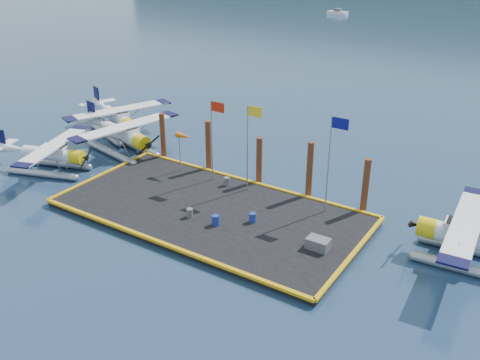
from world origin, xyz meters
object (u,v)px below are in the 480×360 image
object	(u,v)px
flagpole_red	(214,129)
windsock	(184,137)
drum_3	(190,213)
piling_3	(309,172)
seaplane_b	(124,137)
drum_1	(216,220)
piling_4	(365,188)
seaplane_c	(118,120)
piling_2	(259,162)
seaplane_a	(51,156)
drum_5	(227,181)
drum_2	(253,218)
piling_0	(163,137)
flagpole_yellow	(250,135)
seaplane_d	(471,241)
crate	(318,244)
flagpole_blue	(332,151)
piling_1	(208,147)

from	to	relation	value
flagpole_red	windsock	xyz separation A→B (m)	(-2.73, 0.00, -1.17)
drum_3	piling_3	size ratio (longest dim) A/B	0.14
seaplane_b	drum_1	world-z (taller)	seaplane_b
seaplane_b	piling_4	size ratio (longest dim) A/B	2.47
seaplane_c	windsock	size ratio (longest dim) A/B	3.06
seaplane_c	piling_2	xyz separation A→B (m)	(16.19, -2.19, 0.39)
piling_4	flagpole_red	bearing A→B (deg)	-171.57
seaplane_a	drum_1	size ratio (longest dim) A/B	13.02
seaplane_c	piling_3	distance (m)	20.32
drum_5	flagpole_red	bearing A→B (deg)	169.04
piling_2	piling_4	world-z (taller)	piling_4
drum_2	piling_0	world-z (taller)	piling_0
flagpole_yellow	drum_3	bearing A→B (deg)	-102.19
seaplane_d	drum_2	xyz separation A→B (m)	(-12.27, -3.13, -0.78)
seaplane_b	crate	size ratio (longest dim) A/B	7.55
crate	seaplane_a	bearing A→B (deg)	-178.59
piling_2	piling_4	bearing A→B (deg)	0.00
windsock	flagpole_blue	bearing A→B (deg)	-0.00
seaplane_b	piling_3	world-z (taller)	piling_3
drum_5	flagpole_blue	world-z (taller)	flagpole_blue
windsock	piling_4	xyz separation A→B (m)	(13.53, 1.60, -1.23)
seaplane_d	flagpole_blue	world-z (taller)	flagpole_blue
drum_1	piling_3	bearing A→B (deg)	66.74
seaplane_a	windsock	distance (m)	10.54
seaplane_a	seaplane_c	distance (m)	8.81
seaplane_d	piling_4	distance (m)	7.38
flagpole_red	piling_2	bearing A→B (deg)	29.80
crate	piling_3	distance (m)	7.07
piling_2	piling_3	size ratio (longest dim) A/B	0.88
drum_3	flagpole_red	bearing A→B (deg)	108.78
piling_0	drum_1	bearing A→B (deg)	-34.65
drum_1	seaplane_c	bearing A→B (deg)	152.10
flagpole_yellow	piling_0	xyz separation A→B (m)	(-9.20, 1.60, -2.51)
drum_1	flagpole_yellow	xyz separation A→B (m)	(-0.82, 5.33, 3.78)
flagpole_red	piling_4	world-z (taller)	flagpole_red
seaplane_c	piling_3	xyz separation A→B (m)	(20.19, -2.19, 0.64)
drum_3	piling_4	size ratio (longest dim) A/B	0.15
seaplane_d	piling_1	bearing A→B (deg)	79.74
windsock	drum_1	bearing A→B (deg)	-39.13
piling_2	piling_3	world-z (taller)	piling_3
crate	flagpole_blue	world-z (taller)	flagpole_blue
flagpole_blue	seaplane_a	bearing A→B (deg)	-166.81
flagpole_blue	piling_2	distance (m)	6.98
drum_1	drum_2	distance (m)	2.35
piling_0	seaplane_c	bearing A→B (deg)	163.09
drum_3	seaplane_b	bearing A→B (deg)	151.66
seaplane_c	drum_2	world-z (taller)	seaplane_c
piling_3	flagpole_red	bearing A→B (deg)	-166.75
piling_0	piling_3	world-z (taller)	piling_3
crate	piling_1	bearing A→B (deg)	153.75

